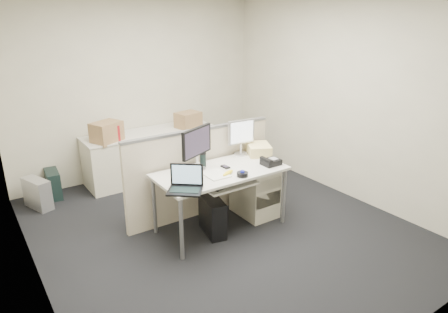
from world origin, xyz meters
TOP-DOWN VIEW (x-y plane):
  - floor at (0.00, 0.00)m, footprint 4.00×4.50m
  - wall_back at (0.00, 2.25)m, footprint 4.00×0.02m
  - wall_front at (0.00, -2.25)m, footprint 4.00×0.02m
  - wall_left at (-2.00, 0.00)m, footprint 0.02×4.50m
  - wall_right at (2.00, 0.00)m, footprint 0.02×4.50m
  - desk at (0.00, 0.00)m, footprint 1.50×0.75m
  - keyboard_tray at (0.00, -0.18)m, footprint 0.62×0.32m
  - drawer_pedestal at (0.55, 0.05)m, footprint 0.40×0.55m
  - cubicle_partition at (0.00, 0.45)m, footprint 2.00×0.06m
  - back_counter at (0.00, 1.93)m, footprint 2.00×0.60m
  - monitor_main at (-0.20, 0.18)m, footprint 0.54×0.38m
  - monitor_small at (0.53, 0.32)m, footprint 0.38×0.21m
  - laptop at (-0.62, -0.28)m, footprint 0.42×0.41m
  - trackball at (0.10, -0.28)m, footprint 0.16×0.16m
  - desk_phone at (0.60, -0.18)m, footprint 0.21×0.17m
  - paper_stack at (-0.12, -0.08)m, footprint 0.24×0.31m
  - sticky_pad at (-0.05, 0.00)m, footprint 0.09×0.09m
  - travel_mug at (-0.10, 0.22)m, footprint 0.09×0.09m
  - banana at (0.00, -0.15)m, footprint 0.20×0.12m
  - cellphone at (0.10, 0.05)m, footprint 0.07×0.12m
  - manila_folders at (0.72, 0.20)m, footprint 0.40×0.43m
  - keyboard at (-0.05, -0.17)m, footprint 0.43×0.24m
  - pc_tower_desk at (-0.15, -0.05)m, footprint 0.28×0.50m
  - pc_tower_spare_dark at (-1.45, 2.03)m, footprint 0.19×0.42m
  - pc_tower_spare_silver at (-1.70, 1.79)m, footprint 0.31×0.46m
  - cardboard_box_left at (-0.70, 1.81)m, footprint 0.48×0.43m
  - cardboard_box_right at (0.60, 1.81)m, footprint 0.41×0.35m
  - red_binder at (-0.55, 1.83)m, footprint 0.12×0.27m

SIDE VIEW (x-z plane):
  - floor at x=0.00m, z-range -0.01..0.00m
  - pc_tower_spare_dark at x=-1.45m, z-range 0.00..0.38m
  - pc_tower_spare_silver at x=-1.70m, z-range 0.00..0.40m
  - pc_tower_desk at x=-0.15m, z-range 0.00..0.44m
  - drawer_pedestal at x=0.55m, z-range 0.00..0.65m
  - back_counter at x=0.00m, z-range 0.00..0.72m
  - cubicle_partition at x=0.00m, z-range 0.00..1.10m
  - keyboard_tray at x=0.00m, z-range 0.61..0.63m
  - keyboard at x=-0.05m, z-range 0.63..0.65m
  - desk at x=0.00m, z-range 0.30..1.03m
  - sticky_pad at x=-0.05m, z-range 0.73..0.74m
  - paper_stack at x=-0.12m, z-range 0.73..0.74m
  - cellphone at x=0.10m, z-range 0.73..0.75m
  - banana at x=0.00m, z-range 0.73..0.77m
  - trackball at x=0.10m, z-range 0.73..0.78m
  - desk_phone at x=0.60m, z-range 0.73..0.80m
  - manila_folders at x=0.72m, z-range 0.73..0.86m
  - travel_mug at x=-0.10m, z-range 0.73..0.89m
  - red_binder at x=-0.55m, z-range 0.72..0.97m
  - cardboard_box_right at x=0.60m, z-range 0.72..0.98m
  - laptop at x=-0.62m, z-range 0.73..0.99m
  - cardboard_box_left at x=-0.70m, z-range 0.72..1.01m
  - monitor_small at x=0.53m, z-range 0.73..1.18m
  - monitor_main at x=-0.20m, z-range 0.73..1.23m
  - wall_back at x=0.00m, z-range 0.00..2.70m
  - wall_front at x=0.00m, z-range 0.00..2.70m
  - wall_left at x=-2.00m, z-range 0.00..2.70m
  - wall_right at x=2.00m, z-range 0.00..2.70m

